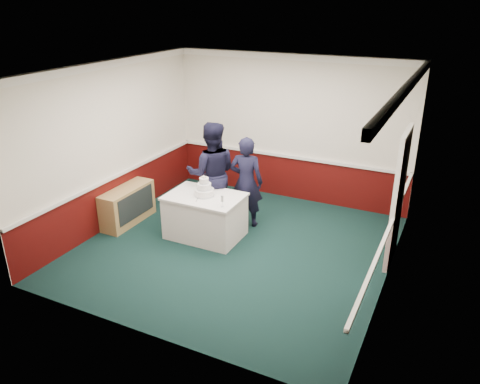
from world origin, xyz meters
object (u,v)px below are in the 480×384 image
at_px(cake_table, 205,216).
at_px(champagne_flute, 222,199).
at_px(sideboard, 128,205).
at_px(wedding_cake, 204,190).
at_px(person_woman, 246,182).
at_px(person_man, 212,174).
at_px(cake_knife, 197,199).

bearing_deg(cake_table, champagne_flute, -29.25).
xyz_separation_m(sideboard, cake_table, (1.60, 0.15, 0.05)).
bearing_deg(cake_table, sideboard, -174.69).
distance_m(wedding_cake, champagne_flute, 0.57).
relative_size(sideboard, cake_table, 0.91).
bearing_deg(wedding_cake, sideboard, -174.69).
bearing_deg(person_woman, person_man, 3.66).
xyz_separation_m(champagne_flute, person_woman, (-0.05, 1.03, -0.07)).
height_order(champagne_flute, person_man, person_man).
bearing_deg(person_woman, champagne_flute, 81.67).
bearing_deg(sideboard, person_woman, 23.65).
height_order(wedding_cake, cake_knife, wedding_cake).
bearing_deg(wedding_cake, cake_knife, -98.53).
distance_m(cake_table, person_man, 0.84).
relative_size(cake_table, person_woman, 0.77).
bearing_deg(wedding_cake, person_woman, 58.99).
bearing_deg(cake_knife, wedding_cake, 61.70).
bearing_deg(cake_knife, cake_table, 61.70).
height_order(sideboard, person_woman, person_woman).
xyz_separation_m(cake_knife, champagne_flute, (0.53, -0.08, 0.14)).
xyz_separation_m(sideboard, wedding_cake, (1.60, 0.15, 0.55)).
relative_size(cake_knife, champagne_flute, 1.07).
xyz_separation_m(champagne_flute, person_man, (-0.67, 0.87, 0.05)).
relative_size(wedding_cake, champagne_flute, 1.78).
bearing_deg(person_man, cake_table, 79.14).
distance_m(wedding_cake, person_man, 0.62).
bearing_deg(champagne_flute, cake_table, 150.75).
relative_size(cake_knife, person_man, 0.11).
relative_size(wedding_cake, cake_knife, 1.65).
bearing_deg(sideboard, person_man, 27.23).
relative_size(champagne_flute, person_man, 0.11).
bearing_deg(champagne_flute, person_woman, 92.74).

